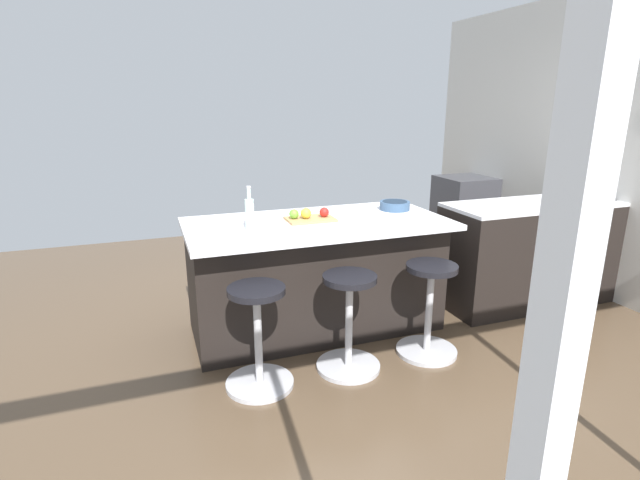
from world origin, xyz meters
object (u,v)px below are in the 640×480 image
cutting_board (310,219)px  apple_yellow (306,213)px  kitchen_island (316,274)px  apple_red (324,212)px  stool_middle (349,325)px  fruit_bowl (395,205)px  apple_green (294,214)px  water_bottle (250,213)px  stool_by_window (429,312)px  stool_near_camera (258,341)px  oven_range (463,213)px

cutting_board → apple_yellow: apple_yellow is taller
kitchen_island → apple_red: apple_red is taller
kitchen_island → stool_middle: 0.68m
cutting_board → fruit_bowl: bearing=-171.2°
apple_yellow → apple_green: bearing=-13.9°
apple_green → water_bottle: bearing=20.8°
stool_by_window → stool_near_camera: same height
stool_middle → water_bottle: water_bottle is taller
stool_near_camera → apple_green: bearing=-123.8°
stool_by_window → apple_yellow: (0.71, -0.65, 0.64)m
stool_by_window → apple_red: (0.56, -0.66, 0.64)m
kitchen_island → water_bottle: bearing=13.9°
stool_middle → stool_near_camera: bearing=0.0°
stool_middle → water_bottle: bearing=-45.0°
stool_near_camera → water_bottle: size_ratio=2.18×
apple_red → apple_yellow: 0.15m
stool_near_camera → apple_yellow: 1.06m
oven_range → apple_red: 2.86m
apple_red → stool_near_camera: bearing=43.7°
oven_range → fruit_bowl: 2.24m
apple_green → apple_yellow: bearing=166.1°
oven_range → cutting_board: 2.94m
stool_near_camera → fruit_bowl: (-1.36, -0.78, 0.62)m
stool_middle → cutting_board: 0.89m
stool_middle → kitchen_island: bearing=-90.0°
apple_green → water_bottle: water_bottle is taller
kitchen_island → stool_near_camera: 0.92m
cutting_board → apple_red: size_ratio=4.86×
kitchen_island → apple_red: 0.51m
fruit_bowl → oven_range: bearing=-141.6°
oven_range → water_bottle: water_bottle is taller
apple_yellow → water_bottle: 0.47m
apple_green → fruit_bowl: 0.92m
stool_by_window → cutting_board: size_ratio=1.89×
fruit_bowl → apple_yellow: bearing=8.8°
water_bottle → apple_red: bearing=-168.6°
apple_red → water_bottle: 0.62m
cutting_board → apple_yellow: (0.04, 0.01, 0.05)m
cutting_board → apple_green: (0.12, -0.02, 0.05)m
apple_yellow → cutting_board: bearing=-170.8°
oven_range → fruit_bowl: bearing=38.4°
stool_near_camera → oven_range: bearing=-145.2°
stool_middle → water_bottle: (0.54, -0.54, 0.70)m
stool_by_window → water_bottle: size_ratio=2.18×
oven_range → apple_green: size_ratio=12.21×
oven_range → stool_by_window: bearing=49.4°
apple_red → apple_green: same height
apple_yellow → apple_green: size_ratio=1.11×
apple_red → apple_green: 0.24m
stool_near_camera → apple_green: 1.03m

